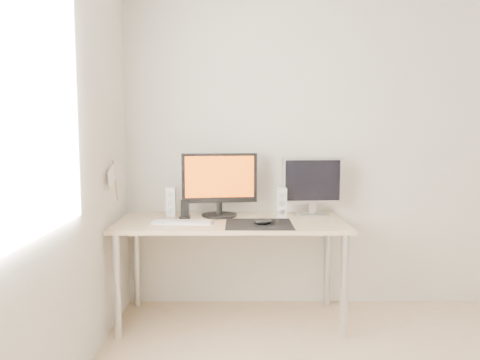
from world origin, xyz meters
name	(u,v)px	position (x,y,z in m)	size (l,w,h in m)	color
wall_back	(352,145)	(0.00, 1.75, 1.25)	(3.50, 3.50, 0.00)	white
wall_left	(20,158)	(-1.75, 0.00, 1.25)	(3.50, 3.50, 0.00)	white
window_pane	(20,94)	(-1.74, 0.00, 1.50)	(1.30, 1.30, 0.00)	white
mousepad	(259,224)	(-0.74, 1.24, 0.73)	(0.45, 0.40, 0.00)	black
mouse	(262,222)	(-0.72, 1.21, 0.76)	(0.12, 0.07, 0.04)	black
desk	(231,231)	(-0.93, 1.38, 0.65)	(1.60, 0.70, 0.73)	#D1B587
main_monitor	(219,182)	(-1.02, 1.53, 0.98)	(0.55, 0.29, 0.47)	black
second_monitor	(312,183)	(-0.33, 1.57, 0.97)	(0.45, 0.18, 0.43)	#BBBBBD
speaker_left	(171,202)	(-1.38, 1.53, 0.84)	(0.07, 0.08, 0.21)	white
speaker_right	(282,203)	(-0.56, 1.50, 0.84)	(0.07, 0.08, 0.21)	white
keyboard	(182,222)	(-1.26, 1.29, 0.74)	(0.43, 0.16, 0.02)	silver
phone_dock	(185,213)	(-1.26, 1.46, 0.77)	(0.08, 0.06, 0.14)	black
pennant	(113,178)	(-1.72, 1.24, 1.05)	(0.01, 0.23, 0.29)	#A57F54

